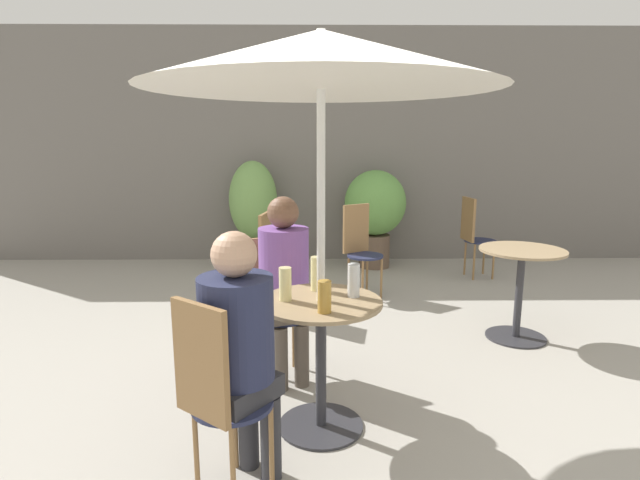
% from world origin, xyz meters
% --- Properties ---
extents(ground_plane, '(20.00, 20.00, 0.00)m').
position_xyz_m(ground_plane, '(0.00, 0.00, 0.00)').
color(ground_plane, '#9E998E').
extents(storefront_wall, '(10.00, 0.06, 3.00)m').
position_xyz_m(storefront_wall, '(0.00, 4.20, 1.50)').
color(storefront_wall, slate).
rests_on(storefront_wall, ground_plane).
extents(cafe_table_near, '(0.66, 0.66, 0.74)m').
position_xyz_m(cafe_table_near, '(-0.01, 0.11, 0.50)').
color(cafe_table_near, '#2D2D33').
rests_on(cafe_table_near, ground_plane).
extents(cafe_table_far, '(0.66, 0.66, 0.74)m').
position_xyz_m(cafe_table_far, '(1.61, 1.38, 0.50)').
color(cafe_table_far, '#2D2D33').
rests_on(cafe_table_far, ground_plane).
extents(bistro_chair_0, '(0.40, 0.41, 0.94)m').
position_xyz_m(bistro_chair_0, '(-0.29, 0.80, 0.55)').
color(bistro_chair_0, '#232847').
rests_on(bistro_chair_0, ground_plane).
extents(bistro_chair_1, '(0.42, 0.42, 0.94)m').
position_xyz_m(bistro_chair_1, '(-0.46, -0.48, 0.55)').
color(bistro_chair_1, '#232847').
rests_on(bistro_chair_1, ground_plane).
extents(bistro_chair_2, '(0.39, 0.37, 0.94)m').
position_xyz_m(bistro_chair_2, '(-0.41, 1.98, 0.55)').
color(bistro_chair_2, '#232847').
rests_on(bistro_chair_2, ground_plane).
extents(bistro_chair_3, '(0.38, 0.37, 0.94)m').
position_xyz_m(bistro_chair_3, '(1.81, 3.22, 0.55)').
color(bistro_chair_3, '#232847').
rests_on(bistro_chair_3, ground_plane).
extents(bistro_chair_4, '(0.41, 0.42, 0.94)m').
position_xyz_m(bistro_chair_4, '(0.43, 2.56, 0.55)').
color(bistro_chair_4, '#232847').
rests_on(bistro_chair_4, ground_plane).
extents(seated_person_0, '(0.37, 0.39, 1.24)m').
position_xyz_m(seated_person_0, '(-0.23, 0.67, 0.73)').
color(seated_person_0, brown).
rests_on(seated_person_0, ground_plane).
extents(seated_person_1, '(0.41, 0.42, 1.21)m').
position_xyz_m(seated_person_1, '(-0.37, -0.36, 0.72)').
color(seated_person_1, '#2D2D33').
rests_on(seated_person_1, ground_plane).
extents(beer_glass_0, '(0.07, 0.07, 0.16)m').
position_xyz_m(beer_glass_0, '(0.01, -0.08, 0.82)').
color(beer_glass_0, '#B28433').
rests_on(beer_glass_0, cafe_table_near).
extents(beer_glass_1, '(0.07, 0.07, 0.18)m').
position_xyz_m(beer_glass_1, '(0.17, 0.18, 0.83)').
color(beer_glass_1, silver).
rests_on(beer_glass_1, cafe_table_near).
extents(beer_glass_2, '(0.07, 0.07, 0.19)m').
position_xyz_m(beer_glass_2, '(-0.03, 0.30, 0.84)').
color(beer_glass_2, beige).
rests_on(beer_glass_2, cafe_table_near).
extents(beer_glass_3, '(0.07, 0.07, 0.18)m').
position_xyz_m(beer_glass_3, '(-0.20, 0.12, 0.83)').
color(beer_glass_3, beige).
rests_on(beer_glass_3, cafe_table_near).
extents(potted_plant_0, '(0.60, 0.60, 1.34)m').
position_xyz_m(potted_plant_0, '(-0.80, 3.82, 0.75)').
color(potted_plant_0, slate).
rests_on(potted_plant_0, ground_plane).
extents(potted_plant_1, '(0.77, 0.77, 1.23)m').
position_xyz_m(potted_plant_1, '(0.73, 3.74, 0.75)').
color(potted_plant_1, brown).
rests_on(potted_plant_1, ground_plane).
extents(umbrella, '(1.78, 1.78, 2.11)m').
position_xyz_m(umbrella, '(-0.01, 0.11, 1.97)').
color(umbrella, silver).
rests_on(umbrella, ground_plane).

